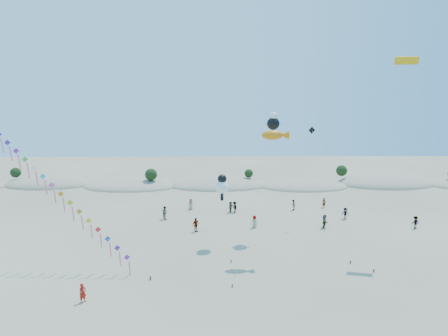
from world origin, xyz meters
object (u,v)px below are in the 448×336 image
flyer_foreground (83,293)px  parafoil_kite (408,64)px  kite_train (9,145)px  fish_kite (275,135)px

flyer_foreground → parafoil_kite: bearing=-28.8°
kite_train → flyer_foreground: bearing=-42.4°
kite_train → flyer_foreground: (9.49, -8.66, -10.94)m
fish_kite → flyer_foreground: bearing=-150.4°
kite_train → flyer_foreground: 16.88m
kite_train → parafoil_kite: bearing=3.4°
kite_train → fish_kite: 26.19m
flyer_foreground → kite_train: bearing=88.8°
kite_train → fish_kite: size_ratio=2.07×
kite_train → fish_kite: kite_train is taller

